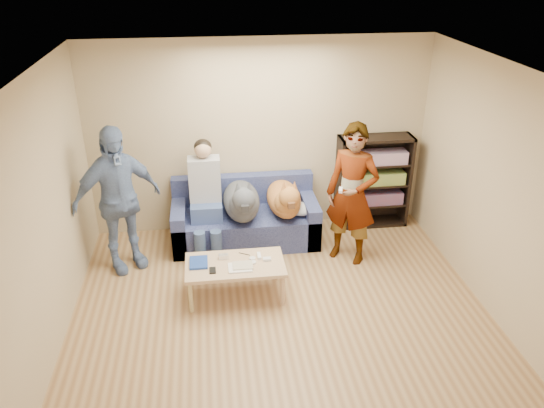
{
  "coord_description": "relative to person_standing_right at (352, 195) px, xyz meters",
  "views": [
    {
      "loc": [
        -0.69,
        -4.15,
        3.62
      ],
      "look_at": [
        0.0,
        1.2,
        0.95
      ],
      "focal_mm": 35.0,
      "sensor_mm": 36.0,
      "label": 1
    }
  ],
  "objects": [
    {
      "name": "ground",
      "position": [
        -1.01,
        -1.46,
        -0.89
      ],
      "size": [
        5.0,
        5.0,
        0.0
      ],
      "primitive_type": "plane",
      "color": "olive",
      "rests_on": "ground"
    },
    {
      "name": "ceiling",
      "position": [
        -1.01,
        -1.46,
        1.71
      ],
      "size": [
        5.0,
        5.0,
        0.0
      ],
      "primitive_type": "plane",
      "rotation": [
        3.14,
        0.0,
        0.0
      ],
      "color": "white",
      "rests_on": "ground"
    },
    {
      "name": "wall_back",
      "position": [
        -1.01,
        1.04,
        0.41
      ],
      "size": [
        4.5,
        0.0,
        4.5
      ],
      "primitive_type": "plane",
      "rotation": [
        1.57,
        0.0,
        0.0
      ],
      "color": "tan",
      "rests_on": "ground"
    },
    {
      "name": "wall_left",
      "position": [
        -3.26,
        -1.46,
        0.41
      ],
      "size": [
        0.0,
        5.0,
        5.0
      ],
      "primitive_type": "plane",
      "rotation": [
        1.57,
        0.0,
        1.57
      ],
      "color": "tan",
      "rests_on": "ground"
    },
    {
      "name": "wall_right",
      "position": [
        1.24,
        -1.46,
        0.41
      ],
      "size": [
        0.0,
        5.0,
        5.0
      ],
      "primitive_type": "plane",
      "rotation": [
        1.57,
        0.0,
        -1.57
      ],
      "color": "tan",
      "rests_on": "ground"
    },
    {
      "name": "blanket",
      "position": [
        -0.53,
        0.47,
        -0.39
      ],
      "size": [
        0.38,
        0.32,
        0.13
      ],
      "primitive_type": "ellipsoid",
      "color": "#B9B8BE",
      "rests_on": "sofa"
    },
    {
      "name": "person_standing_right",
      "position": [
        0.0,
        0.0,
        0.0
      ],
      "size": [
        0.77,
        0.72,
        1.77
      ],
      "primitive_type": "imported",
      "rotation": [
        0.0,
        0.0,
        -0.62
      ],
      "color": "gray",
      "rests_on": "ground"
    },
    {
      "name": "person_standing_left",
      "position": [
        -2.78,
        0.17,
        0.02
      ],
      "size": [
        1.14,
        0.9,
        1.81
      ],
      "primitive_type": "imported",
      "rotation": [
        0.0,
        0.0,
        0.51
      ],
      "color": "#7DA0C9",
      "rests_on": "ground"
    },
    {
      "name": "held_controller",
      "position": [
        -0.2,
        -0.2,
        0.17
      ],
      "size": [
        0.07,
        0.13,
        0.03
      ],
      "primitive_type": "cube",
      "rotation": [
        0.0,
        0.0,
        -0.27
      ],
      "color": "silver",
      "rests_on": "person_standing_right"
    },
    {
      "name": "notebook_blue",
      "position": [
        -1.87,
        -0.57,
        -0.45
      ],
      "size": [
        0.2,
        0.26,
        0.03
      ],
      "primitive_type": "cube",
      "color": "navy",
      "rests_on": "coffee_table"
    },
    {
      "name": "papers",
      "position": [
        -1.42,
        -0.72,
        -0.46
      ],
      "size": [
        0.26,
        0.2,
        0.02
      ],
      "primitive_type": "cube",
      "color": "white",
      "rests_on": "coffee_table"
    },
    {
      "name": "magazine",
      "position": [
        -1.39,
        -0.7,
        -0.45
      ],
      "size": [
        0.22,
        0.17,
        0.01
      ],
      "primitive_type": "cube",
      "color": "#BDB097",
      "rests_on": "coffee_table"
    },
    {
      "name": "camera_silver",
      "position": [
        -1.59,
        -0.5,
        -0.44
      ],
      "size": [
        0.11,
        0.06,
        0.05
      ],
      "primitive_type": "cube",
      "color": "silver",
      "rests_on": "coffee_table"
    },
    {
      "name": "controller_a",
      "position": [
        -1.19,
        -0.52,
        -0.45
      ],
      "size": [
        0.04,
        0.13,
        0.03
      ],
      "primitive_type": "cube",
      "color": "white",
      "rests_on": "coffee_table"
    },
    {
      "name": "controller_b",
      "position": [
        -1.11,
        -0.6,
        -0.45
      ],
      "size": [
        0.09,
        0.06,
        0.03
      ],
      "primitive_type": "cube",
      "color": "silver",
      "rests_on": "coffee_table"
    },
    {
      "name": "headphone_cup_a",
      "position": [
        -1.27,
        -0.64,
        -0.46
      ],
      "size": [
        0.07,
        0.07,
        0.02
      ],
      "primitive_type": "cylinder",
      "color": "silver",
      "rests_on": "coffee_table"
    },
    {
      "name": "headphone_cup_b",
      "position": [
        -1.27,
        -0.56,
        -0.46
      ],
      "size": [
        0.07,
        0.07,
        0.02
      ],
      "primitive_type": "cylinder",
      "color": "silver",
      "rests_on": "coffee_table"
    },
    {
      "name": "pen_orange",
      "position": [
        -1.49,
        -0.78,
        -0.46
      ],
      "size": [
        0.13,
        0.06,
        0.01
      ],
      "primitive_type": "cylinder",
      "rotation": [
        0.0,
        1.57,
        0.35
      ],
      "color": "#C6781C",
      "rests_on": "coffee_table"
    },
    {
      "name": "pen_black",
      "position": [
        -1.35,
        -0.44,
        -0.46
      ],
      "size": [
        0.13,
        0.08,
        0.01
      ],
      "primitive_type": "cylinder",
      "rotation": [
        0.0,
        1.57,
        -0.52
      ],
      "color": "black",
      "rests_on": "coffee_table"
    },
    {
      "name": "wallet",
      "position": [
        -1.72,
        -0.74,
        -0.46
      ],
      "size": [
        0.07,
        0.12,
        0.02
      ],
      "primitive_type": "cube",
      "color": "black",
      "rests_on": "coffee_table"
    },
    {
      "name": "sofa",
      "position": [
        -1.26,
        0.64,
        -0.61
      ],
      "size": [
        1.9,
        0.85,
        0.82
      ],
      "color": "#515B93",
      "rests_on": "ground"
    },
    {
      "name": "person_seated",
      "position": [
        -1.76,
        0.51,
        -0.11
      ],
      "size": [
        0.4,
        0.73,
        1.47
      ],
      "color": "#3D5787",
      "rests_on": "sofa"
    },
    {
      "name": "dog_gray",
      "position": [
        -1.3,
        0.45,
        -0.22
      ],
      "size": [
        0.47,
        1.28,
        0.68
      ],
      "color": "#45494F",
      "rests_on": "sofa"
    },
    {
      "name": "dog_tan",
      "position": [
        -0.75,
        0.47,
        -0.24
      ],
      "size": [
        0.43,
        1.18,
        0.63
      ],
      "color": "#B77F38",
      "rests_on": "sofa"
    },
    {
      "name": "coffee_table",
      "position": [
        -1.47,
        -0.62,
        -0.51
      ],
      "size": [
        1.1,
        0.6,
        0.42
      ],
      "color": "#DAB686",
      "rests_on": "ground"
    },
    {
      "name": "bookshelf",
      "position": [
        0.54,
        0.87,
        -0.21
      ],
      "size": [
        1.0,
        0.34,
        1.3
      ],
      "color": "black",
      "rests_on": "ground"
    }
  ]
}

